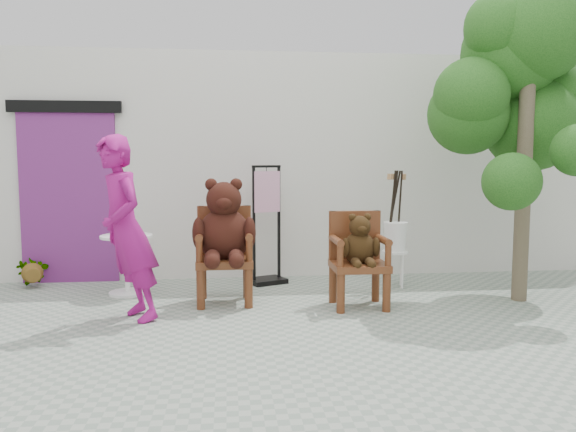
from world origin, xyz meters
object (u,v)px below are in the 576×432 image
object	(u,v)px
chair_small	(359,250)
tree	(517,81)
person	(127,230)
display_stand	(267,238)
chair_big	(224,234)
stool_bucket	(395,236)
cafe_table	(127,257)

from	to	relation	value
chair_small	tree	distance (m)	2.65
chair_small	person	bearing A→B (deg)	-172.48
display_stand	tree	xyz separation A→B (m)	(2.77, -0.96, 1.88)
chair_big	stool_bucket	xyz separation A→B (m)	(2.11, 0.58, -0.13)
chair_small	stool_bucket	size ratio (longest dim) A/B	0.70
stool_bucket	tree	xyz separation A→B (m)	(1.20, -0.58, 1.82)
person	cafe_table	xyz separation A→B (m)	(-0.21, 1.14, -0.47)
chair_big	stool_bucket	distance (m)	2.19
person	stool_bucket	xyz separation A→B (m)	(3.05, 1.18, -0.27)
person	cafe_table	bearing A→B (deg)	159.11
cafe_table	display_stand	size ratio (longest dim) A/B	0.47
stool_bucket	chair_big	bearing A→B (deg)	-164.60
chair_small	tree	bearing A→B (deg)	8.80
cafe_table	stool_bucket	bearing A→B (deg)	0.66
cafe_table	stool_bucket	world-z (taller)	stool_bucket
display_stand	chair_big	bearing A→B (deg)	-142.56
tree	cafe_table	bearing A→B (deg)	173.10
person	display_stand	size ratio (longest dim) A/B	1.20
chair_small	cafe_table	xyz separation A→B (m)	(-2.58, 0.83, -0.17)
chair_big	person	xyz separation A→B (m)	(-0.94, -0.60, 0.14)
chair_big	display_stand	distance (m)	1.12
chair_small	display_stand	bearing A→B (deg)	125.97
person	cafe_table	distance (m)	1.25
chair_big	cafe_table	xyz separation A→B (m)	(-1.14, 0.54, -0.33)
tree	stool_bucket	bearing A→B (deg)	154.32
stool_bucket	chair_small	bearing A→B (deg)	-127.80
chair_small	stool_bucket	bearing A→B (deg)	52.20
person	display_stand	world-z (taller)	person
chair_big	cafe_table	size ratio (longest dim) A/B	1.96
stool_bucket	cafe_table	bearing A→B (deg)	-179.34
chair_big	person	size ratio (longest dim) A/B	0.76
display_stand	cafe_table	bearing A→B (deg)	170.50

